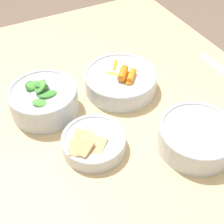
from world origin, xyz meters
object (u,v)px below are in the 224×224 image
bowl_carrots (121,80)px  bowl_cookies (93,141)px  bowl_greens (44,99)px  bowl_beans_hotdog (196,137)px

bowl_carrots → bowl_cookies: bearing=-45.5°
bowl_greens → bowl_cookies: (0.16, 0.06, -0.02)m
bowl_beans_hotdog → bowl_cookies: size_ratio=1.19×
bowl_greens → bowl_cookies: bearing=19.1°
bowl_carrots → bowl_beans_hotdog: (0.25, 0.05, -0.00)m
bowl_carrots → bowl_cookies: (0.15, -0.15, -0.01)m
bowl_carrots → bowl_beans_hotdog: bowl_carrots is taller
bowl_carrots → bowl_greens: size_ratio=1.15×
bowl_greens → bowl_beans_hotdog: (0.27, 0.26, -0.01)m
bowl_greens → bowl_cookies: 0.17m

